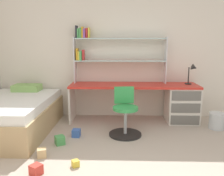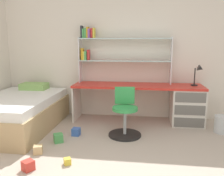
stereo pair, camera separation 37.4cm
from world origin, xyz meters
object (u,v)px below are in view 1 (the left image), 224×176
(bed_platform, at_px, (13,115))
(toy_block_red_4, at_px, (36,170))
(desk, at_px, (168,100))
(toy_block_yellow_1, at_px, (75,163))
(desk_lamp, at_px, (193,71))
(toy_block_natural_2, at_px, (42,153))
(swivel_chair, at_px, (125,117))
(waste_bin, at_px, (217,121))
(toy_block_green_0, at_px, (60,140))
(toy_block_blue_3, at_px, (76,133))
(bookshelf_hutch, at_px, (108,50))

(bed_platform, distance_m, toy_block_red_4, 1.58)
(desk, height_order, toy_block_yellow_1, desk)
(desk_lamp, height_order, toy_block_yellow_1, desk_lamp)
(bed_platform, bearing_deg, toy_block_yellow_1, -42.00)
(toy_block_natural_2, bearing_deg, toy_block_red_4, -80.42)
(swivel_chair, xyz_separation_m, bed_platform, (-1.86, 0.08, -0.02))
(swivel_chair, relative_size, waste_bin, 2.68)
(desk, bearing_deg, toy_block_green_0, -147.53)
(desk_lamp, height_order, toy_block_natural_2, desk_lamp)
(desk, relative_size, toy_block_blue_3, 19.67)
(desk_lamp, distance_m, bed_platform, 3.25)
(waste_bin, distance_m, toy_block_green_0, 2.65)
(bookshelf_hutch, bearing_deg, toy_block_green_0, -116.30)
(bed_platform, distance_m, toy_block_yellow_1, 1.70)
(desk_lamp, relative_size, swivel_chair, 0.50)
(desk, height_order, waste_bin, desk)
(bed_platform, height_order, toy_block_natural_2, bed_platform)
(toy_block_green_0, height_order, toy_block_natural_2, toy_block_green_0)
(swivel_chair, relative_size, bed_platform, 0.40)
(swivel_chair, bearing_deg, toy_block_blue_3, -171.01)
(bookshelf_hutch, distance_m, swivel_chair, 1.40)
(toy_block_natural_2, xyz_separation_m, toy_block_red_4, (0.07, -0.42, 0.00))
(toy_block_green_0, distance_m, toy_block_natural_2, 0.42)
(bed_platform, relative_size, toy_block_natural_2, 16.67)
(swivel_chair, height_order, toy_block_blue_3, swivel_chair)
(desk, distance_m, toy_block_yellow_1, 2.29)
(swivel_chair, height_order, toy_block_yellow_1, swivel_chair)
(waste_bin, bearing_deg, bookshelf_hutch, 162.92)
(waste_bin, xyz_separation_m, toy_block_yellow_1, (-2.20, -1.35, -0.10))
(swivel_chair, distance_m, toy_block_yellow_1, 1.24)
(desk, bearing_deg, bed_platform, -166.83)
(desk_lamp, relative_size, toy_block_red_4, 3.27)
(desk_lamp, bearing_deg, toy_block_green_0, -152.55)
(toy_block_green_0, bearing_deg, waste_bin, 16.01)
(toy_block_green_0, xyz_separation_m, toy_block_red_4, (-0.07, -0.81, -0.01))
(toy_block_blue_3, bearing_deg, desk, 27.70)
(toy_block_yellow_1, bearing_deg, toy_block_green_0, 118.77)
(bookshelf_hutch, bearing_deg, toy_block_red_4, -108.59)
(bookshelf_hutch, bearing_deg, waste_bin, -17.08)
(swivel_chair, xyz_separation_m, toy_block_blue_3, (-0.77, -0.12, -0.24))
(toy_block_yellow_1, bearing_deg, bed_platform, 138.00)
(desk, xyz_separation_m, swivel_chair, (-0.82, -0.71, -0.11))
(toy_block_red_4, bearing_deg, toy_block_natural_2, 99.58)
(desk, height_order, bed_platform, desk)
(bookshelf_hutch, distance_m, toy_block_green_0, 1.94)
(toy_block_yellow_1, bearing_deg, swivel_chair, 59.45)
(toy_block_red_4, bearing_deg, bed_platform, 122.62)
(swivel_chair, xyz_separation_m, waste_bin, (1.59, 0.31, -0.15))
(bookshelf_hutch, height_order, toy_block_green_0, bookshelf_hutch)
(waste_bin, height_order, toy_block_yellow_1, waste_bin)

